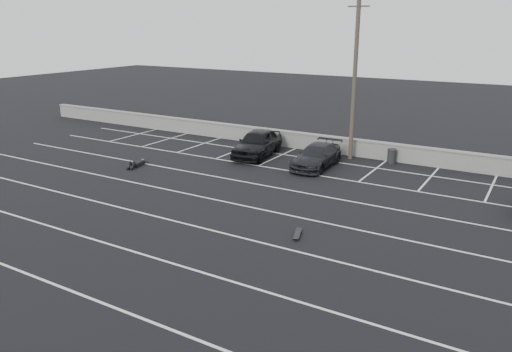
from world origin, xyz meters
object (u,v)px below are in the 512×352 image
Objects in this scene: car_left at (257,143)px; skateboard at (297,234)px; car_right at (317,156)px; trash_bin at (392,156)px; person at (139,161)px; utility_pole at (355,79)px.

skateboard is at bearing -61.18° from car_left.
car_right is at bearing -14.88° from car_left.
skateboard is at bearing -90.25° from trash_bin.
car_right reaches higher than trash_bin.
person is at bearing 141.37° from skateboard.
trash_bin is 12.27m from skateboard.
utility_pole is at bearing 82.20° from skateboard.
car_left is 6.87m from utility_pole.
car_right is 9.89m from skateboard.
trash_bin is (2.42, 0.27, -4.31)m from utility_pole.
trash_bin is (7.58, 2.55, -0.39)m from car_left.
utility_pole is 4.95m from trash_bin.
car_left is 0.51× the size of utility_pole.
car_right is 4.55m from trash_bin.
person is at bearing -142.74° from utility_pole.
person is (-4.81, -5.30, -0.59)m from car_left.
trash_bin is at bearing 38.94° from car_right.
car_left is 5.31× the size of skateboard.
trash_bin is at bearing 16.40° from person.
utility_pole is 3.90× the size of person.
skateboard is at bearing -78.82° from utility_pole.
trash_bin reaches higher than skateboard.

